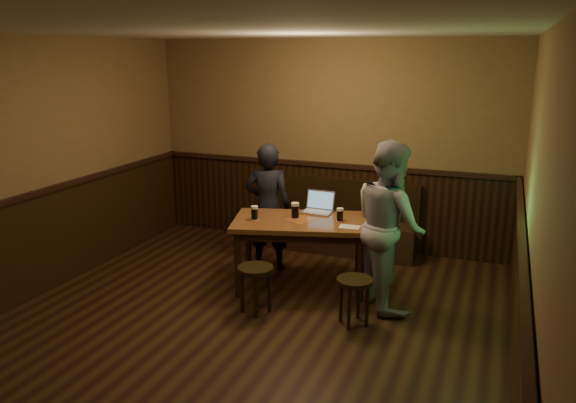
% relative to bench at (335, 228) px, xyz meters
% --- Properties ---
extents(room, '(5.04, 6.04, 2.84)m').
position_rel_bench_xyz_m(room, '(-0.21, -2.53, 0.89)').
color(room, black).
rests_on(room, ground).
extents(bench, '(2.20, 0.50, 0.95)m').
position_rel_bench_xyz_m(bench, '(0.00, 0.00, 0.00)').
color(bench, black).
rests_on(bench, ground).
extents(pub_table, '(1.67, 1.23, 0.81)m').
position_rel_bench_xyz_m(pub_table, '(0.00, -1.37, 0.39)').
color(pub_table, brown).
rests_on(pub_table, ground).
extents(stool_left, '(0.49, 0.49, 0.50)m').
position_rel_bench_xyz_m(stool_left, '(-0.21, -2.15, 0.09)').
color(stool_left, black).
rests_on(stool_left, ground).
extents(stool_right, '(0.39, 0.39, 0.48)m').
position_rel_bench_xyz_m(stool_right, '(0.81, -2.05, 0.07)').
color(stool_right, black).
rests_on(stool_right, ground).
extents(pint_left, '(0.10, 0.10, 0.16)m').
position_rel_bench_xyz_m(pint_left, '(-0.49, -1.55, 0.57)').
color(pint_left, '#AA1416').
rests_on(pint_left, pub_table).
extents(pint_mid, '(0.12, 0.12, 0.18)m').
position_rel_bench_xyz_m(pint_mid, '(-0.09, -1.32, 0.58)').
color(pint_mid, '#AA1416').
rests_on(pint_mid, pub_table).
extents(pint_right, '(0.10, 0.10, 0.15)m').
position_rel_bench_xyz_m(pint_right, '(0.42, -1.26, 0.57)').
color(pint_right, '#AA1416').
rests_on(pint_right, pub_table).
extents(laptop, '(0.35, 0.28, 0.24)m').
position_rel_bench_xyz_m(laptop, '(0.08, -0.98, 0.55)').
color(laptop, silver).
rests_on(laptop, pub_table).
extents(menu, '(0.23, 0.17, 0.00)m').
position_rel_bench_xyz_m(menu, '(0.58, -1.43, 0.49)').
color(menu, silver).
rests_on(menu, pub_table).
extents(person_suit, '(0.62, 0.46, 1.57)m').
position_rel_bench_xyz_m(person_suit, '(-0.58, -0.94, 0.47)').
color(person_suit, black).
rests_on(person_suit, ground).
extents(person_grey, '(1.04, 1.09, 1.77)m').
position_rel_bench_xyz_m(person_grey, '(1.01, -1.46, 0.57)').
color(person_grey, gray).
rests_on(person_grey, ground).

